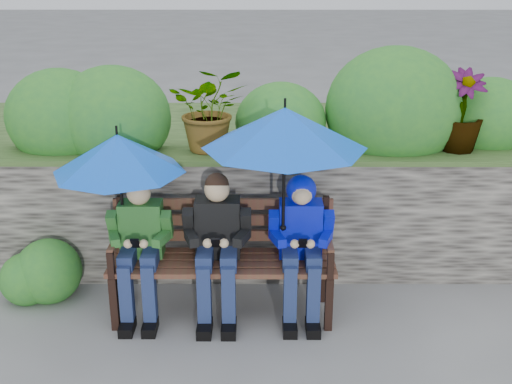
{
  "coord_description": "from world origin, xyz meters",
  "views": [
    {
      "loc": [
        0.01,
        -4.03,
        2.45
      ],
      "look_at": [
        0.0,
        0.1,
        0.95
      ],
      "focal_mm": 45.0,
      "sensor_mm": 36.0,
      "label": 1
    }
  ],
  "objects_px": {
    "boy_left": "(140,242)",
    "umbrella_left": "(118,153)",
    "boy_right": "(301,236)",
    "boy_middle": "(217,240)",
    "park_bench": "(223,251)",
    "umbrella_right": "(285,128)"
  },
  "relations": [
    {
      "from": "boy_middle",
      "to": "umbrella_right",
      "type": "height_order",
      "value": "umbrella_right"
    },
    {
      "from": "boy_right",
      "to": "umbrella_right",
      "type": "height_order",
      "value": "umbrella_right"
    },
    {
      "from": "park_bench",
      "to": "boy_right",
      "type": "distance_m",
      "value": 0.58
    },
    {
      "from": "boy_left",
      "to": "boy_middle",
      "type": "distance_m",
      "value": 0.55
    },
    {
      "from": "park_bench",
      "to": "boy_left",
      "type": "height_order",
      "value": "boy_left"
    },
    {
      "from": "park_bench",
      "to": "umbrella_left",
      "type": "distance_m",
      "value": 1.01
    },
    {
      "from": "boy_left",
      "to": "umbrella_left",
      "type": "height_order",
      "value": "umbrella_left"
    },
    {
      "from": "umbrella_left",
      "to": "boy_left",
      "type": "bearing_deg",
      "value": -22.27
    },
    {
      "from": "boy_right",
      "to": "park_bench",
      "type": "bearing_deg",
      "value": 174.34
    },
    {
      "from": "boy_middle",
      "to": "umbrella_left",
      "type": "height_order",
      "value": "umbrella_left"
    },
    {
      "from": "boy_left",
      "to": "boy_right",
      "type": "distance_m",
      "value": 1.14
    },
    {
      "from": "umbrella_left",
      "to": "boy_middle",
      "type": "bearing_deg",
      "value": -4.42
    },
    {
      "from": "boy_middle",
      "to": "boy_right",
      "type": "xyz_separation_m",
      "value": [
        0.59,
        0.01,
        0.03
      ]
    },
    {
      "from": "boy_right",
      "to": "boy_middle",
      "type": "bearing_deg",
      "value": -178.62
    },
    {
      "from": "park_bench",
      "to": "boy_middle",
      "type": "xyz_separation_m",
      "value": [
        -0.03,
        -0.07,
        0.11
      ]
    },
    {
      "from": "boy_left",
      "to": "boy_right",
      "type": "bearing_deg",
      "value": 0.54
    },
    {
      "from": "park_bench",
      "to": "umbrella_left",
      "type": "bearing_deg",
      "value": -178.5
    },
    {
      "from": "boy_right",
      "to": "umbrella_left",
      "type": "distance_m",
      "value": 1.39
    },
    {
      "from": "park_bench",
      "to": "umbrella_right",
      "type": "distance_m",
      "value": 1.03
    },
    {
      "from": "umbrella_left",
      "to": "umbrella_right",
      "type": "xyz_separation_m",
      "value": [
        1.12,
        -0.07,
        0.19
      ]
    },
    {
      "from": "boy_right",
      "to": "umbrella_right",
      "type": "xyz_separation_m",
      "value": [
        -0.13,
        -0.03,
        0.79
      ]
    },
    {
      "from": "boy_middle",
      "to": "boy_right",
      "type": "height_order",
      "value": "boy_middle"
    }
  ]
}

